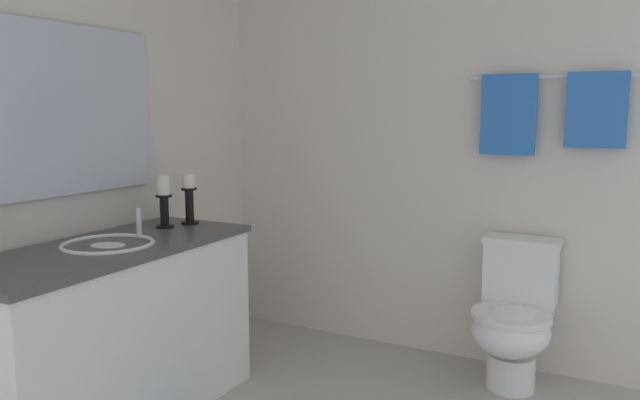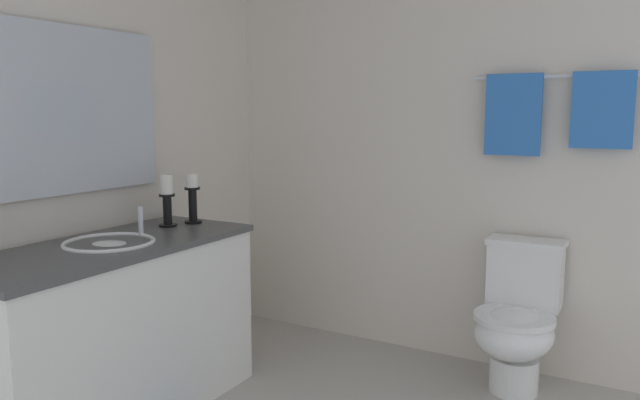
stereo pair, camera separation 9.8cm
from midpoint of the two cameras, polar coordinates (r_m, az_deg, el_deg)
name	(u,v)px [view 1 (the left image)]	position (r m, az deg, el deg)	size (l,w,h in m)	color
wall_back	(448,143)	(3.48, 11.13, 5.28)	(2.81, 0.04, 2.45)	silver
wall_left	(73,149)	(3.11, -22.99, 4.44)	(0.04, 2.72, 2.45)	silver
vanity_cabinet	(113,335)	(2.95, -19.80, -11.79)	(0.58, 1.38, 0.82)	white
sink_basin	(109,253)	(2.84, -20.15, -4.74)	(0.40, 0.40, 0.24)	white
mirror	(56,110)	(2.99, -24.41, 7.69)	(0.02, 1.14, 0.77)	silver
candle_holder_tall	(189,198)	(3.22, -13.02, 0.18)	(0.09, 0.09, 0.26)	black
candle_holder_short	(164,200)	(3.15, -15.29, 0.01)	(0.09, 0.09, 0.27)	black
toilet	(514,318)	(3.26, 16.87, -10.54)	(0.39, 0.54, 0.75)	white
towel_bar	(553,77)	(3.30, 20.24, 10.78)	(0.02, 0.02, 0.83)	silver
towel_near_vanity	(508,115)	(3.31, 16.44, 7.68)	(0.28, 0.03, 0.42)	blue
towel_center	(596,110)	(3.26, 23.72, 7.73)	(0.28, 0.03, 0.37)	blue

